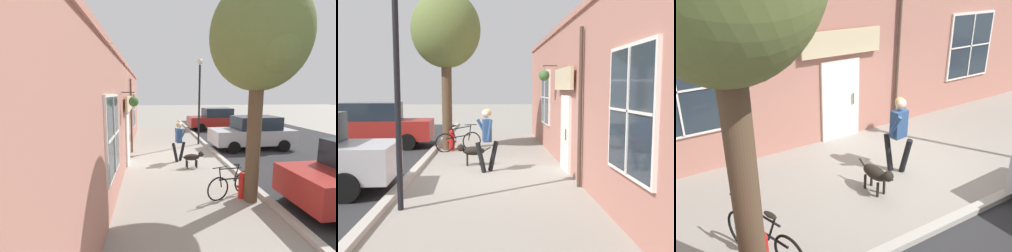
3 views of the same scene
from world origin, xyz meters
The scene contains 9 objects.
ground_plane centered at (0.00, 0.00, 0.00)m, with size 90.00×90.00×0.00m, color gray.
storefront_facade centered at (-2.34, -0.01, 2.13)m, with size 0.95×18.00×4.24m.
pedestrian_walking centered at (0.03, -0.25, 1.06)m, with size 0.65×0.55×1.75m.
dog_on_leash centered at (0.50, -1.14, 0.43)m, with size 1.06×0.34×0.67m.
street_tree_by_curb centered at (1.54, -4.11, 4.32)m, with size 2.53×2.30×5.82m.
leaning_bicycle centered at (1.09, -3.75, 0.38)m, with size 1.63×0.69×1.00m.
parked_car_nearest_curb centered at (4.44, -4.77, 0.88)m, with size 4.37×2.08×1.75m.
street_lamp centered at (1.64, 2.94, 3.18)m, with size 0.32×0.32×4.87m.
fire_hydrant centered at (1.36, -3.88, 0.40)m, with size 0.34×0.20×0.77m.
Camera 2 is at (-0.05, 9.91, 2.29)m, focal length 40.00 mm.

